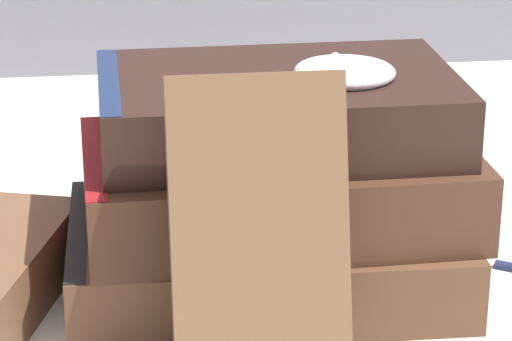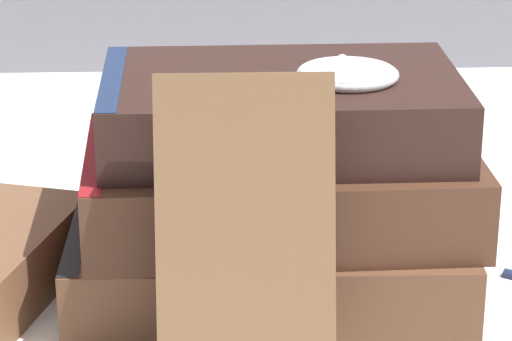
{
  "view_description": "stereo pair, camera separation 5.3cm",
  "coord_description": "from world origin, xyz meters",
  "views": [
    {
      "loc": [
        -0.04,
        -0.64,
        0.34
      ],
      "look_at": [
        0.04,
        0.01,
        0.08
      ],
      "focal_mm": 85.0,
      "sensor_mm": 36.0,
      "label": 1
    },
    {
      "loc": [
        0.02,
        -0.64,
        0.34
      ],
      "look_at": [
        0.04,
        0.01,
        0.08
      ],
      "focal_mm": 85.0,
      "sensor_mm": 36.0,
      "label": 2
    }
  ],
  "objects": [
    {
      "name": "book_flat_top",
      "position": [
        0.05,
        0.03,
        0.11
      ],
      "size": [
        0.21,
        0.14,
        0.04
      ],
      "rotation": [
        0.0,
        0.0,
        0.01
      ],
      "color": "#331E19",
      "rests_on": "book_flat_middle"
    },
    {
      "name": "book_flat_bottom",
      "position": [
        0.04,
        0.02,
        0.02
      ],
      "size": [
        0.24,
        0.16,
        0.05
      ],
      "rotation": [
        0.0,
        0.0,
        -0.01
      ],
      "color": "brown",
      "rests_on": "ground_plane"
    },
    {
      "name": "pocket_watch",
      "position": [
        0.09,
        0.02,
        0.14
      ],
      "size": [
        0.06,
        0.06,
        0.01
      ],
      "color": "white",
      "rests_on": "book_flat_top"
    },
    {
      "name": "reading_glasses",
      "position": [
        -0.02,
        0.17,
        0.0
      ],
      "size": [
        0.1,
        0.05,
        0.0
      ],
      "rotation": [
        0.0,
        0.0,
        0.08
      ],
      "color": "black",
      "rests_on": "ground_plane"
    },
    {
      "name": "book_flat_middle",
      "position": [
        0.05,
        0.02,
        0.07
      ],
      "size": [
        0.23,
        0.15,
        0.05
      ],
      "rotation": [
        0.0,
        0.0,
        0.03
      ],
      "color": "#4C2D1E",
      "rests_on": "book_flat_bottom"
    },
    {
      "name": "ground_plane",
      "position": [
        0.0,
        0.0,
        0.0
      ],
      "size": [
        3.0,
        3.0,
        0.0
      ],
      "primitive_type": "plane",
      "color": "white"
    },
    {
      "name": "book_leaning_front",
      "position": [
        0.03,
        -0.08,
        0.08
      ],
      "size": [
        0.09,
        0.06,
        0.16
      ],
      "rotation": [
        -0.28,
        0.0,
        0.0
      ],
      "color": "brown",
      "rests_on": "ground_plane"
    }
  ]
}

